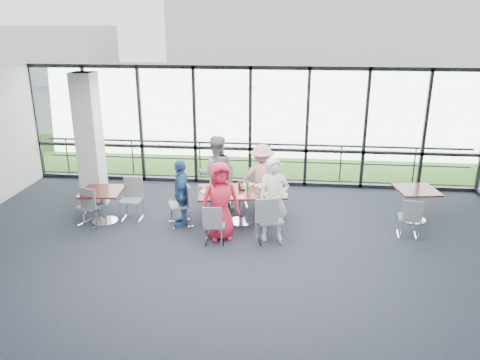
# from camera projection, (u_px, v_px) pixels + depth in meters

# --- Properties ---
(floor) EXTENTS (12.00, 10.00, 0.02)m
(floor) POSITION_uv_depth(u_px,v_px,m) (225.00, 277.00, 8.25)
(floor) COLOR black
(floor) RESTS_ON ground
(ceiling) EXTENTS (12.00, 10.00, 0.04)m
(ceiling) POSITION_uv_depth(u_px,v_px,m) (223.00, 94.00, 7.22)
(ceiling) COLOR white
(ceiling) RESTS_ON ground
(curtain_wall_back) EXTENTS (12.00, 0.10, 3.20)m
(curtain_wall_back) POSITION_uv_depth(u_px,v_px,m) (250.00, 127.00, 12.45)
(curtain_wall_back) COLOR white
(curtain_wall_back) RESTS_ON ground
(structural_column) EXTENTS (0.50, 0.50, 3.20)m
(structural_column) POSITION_uv_depth(u_px,v_px,m) (90.00, 142.00, 10.92)
(structural_column) COLOR silver
(structural_column) RESTS_ON ground
(apron) EXTENTS (80.00, 70.00, 0.02)m
(apron) POSITION_uv_depth(u_px,v_px,m) (261.00, 141.00, 17.68)
(apron) COLOR slate
(apron) RESTS_ON ground
(grass_strip) EXTENTS (80.00, 5.00, 0.01)m
(grass_strip) POSITION_uv_depth(u_px,v_px,m) (257.00, 155.00, 15.78)
(grass_strip) COLOR #33601D
(grass_strip) RESTS_ON ground
(hangar_main) EXTENTS (24.00, 10.00, 6.00)m
(hangar_main) POSITION_uv_depth(u_px,v_px,m) (330.00, 39.00, 37.02)
(hangar_main) COLOR silver
(hangar_main) RESTS_ON ground
(hangar_aux) EXTENTS (10.00, 6.00, 4.00)m
(hangar_aux) POSITION_uv_depth(u_px,v_px,m) (42.00, 53.00, 35.78)
(hangar_aux) COLOR silver
(hangar_aux) RESTS_ON ground
(guard_rail) EXTENTS (12.00, 0.06, 0.06)m
(guard_rail) POSITION_uv_depth(u_px,v_px,m) (252.00, 160.00, 13.36)
(guard_rail) COLOR #2D2D33
(guard_rail) RESTS_ON ground
(main_table) EXTENTS (2.07, 1.38, 0.75)m
(main_table) POSITION_uv_depth(u_px,v_px,m) (241.00, 196.00, 10.28)
(main_table) COLOR #3D1110
(main_table) RESTS_ON ground
(side_table_left) EXTENTS (0.94, 0.94, 0.75)m
(side_table_left) POSITION_uv_depth(u_px,v_px,m) (102.00, 195.00, 10.30)
(side_table_left) COLOR #3D1110
(side_table_left) RESTS_ON ground
(side_table_right) EXTENTS (0.97, 0.97, 0.75)m
(side_table_right) POSITION_uv_depth(u_px,v_px,m) (416.00, 194.00, 10.37)
(side_table_right) COLOR #3D1110
(side_table_right) RESTS_ON ground
(diner_near_left) EXTENTS (0.93, 0.76, 1.63)m
(diner_near_left) POSITION_uv_depth(u_px,v_px,m) (220.00, 201.00, 9.47)
(diner_near_left) COLOR red
(diner_near_left) RESTS_ON ground
(diner_near_right) EXTENTS (0.72, 0.60, 1.73)m
(diner_near_right) POSITION_uv_depth(u_px,v_px,m) (273.00, 200.00, 9.41)
(diner_near_right) COLOR silver
(diner_near_right) RESTS_ON ground
(diner_far_left) EXTENTS (0.97, 0.70, 1.81)m
(diner_far_left) POSITION_uv_depth(u_px,v_px,m) (216.00, 174.00, 10.88)
(diner_far_left) COLOR slate
(diner_far_left) RESTS_ON ground
(diner_far_right) EXTENTS (1.05, 0.59, 1.58)m
(diner_far_right) POSITION_uv_depth(u_px,v_px,m) (262.00, 177.00, 11.02)
(diner_far_right) COLOR pink
(diner_far_right) RESTS_ON ground
(diner_end) EXTENTS (0.64, 0.95, 1.50)m
(diner_end) POSITION_uv_depth(u_px,v_px,m) (181.00, 193.00, 10.10)
(diner_end) COLOR #284F8B
(diner_end) RESTS_ON ground
(chair_main_nl) EXTENTS (0.44, 0.44, 0.83)m
(chair_main_nl) POSITION_uv_depth(u_px,v_px,m) (215.00, 224.00, 9.35)
(chair_main_nl) COLOR slate
(chair_main_nl) RESTS_ON ground
(chair_main_nr) EXTENTS (0.58, 0.58, 0.99)m
(chair_main_nr) POSITION_uv_depth(u_px,v_px,m) (270.00, 220.00, 9.39)
(chair_main_nr) COLOR slate
(chair_main_nr) RESTS_ON ground
(chair_main_fl) EXTENTS (0.52, 0.52, 0.95)m
(chair_main_fl) POSITION_uv_depth(u_px,v_px,m) (221.00, 188.00, 11.25)
(chair_main_fl) COLOR slate
(chair_main_fl) RESTS_ON ground
(chair_main_fr) EXTENTS (0.51, 0.51, 0.89)m
(chair_main_fr) POSITION_uv_depth(u_px,v_px,m) (254.00, 189.00, 11.28)
(chair_main_fr) COLOR slate
(chair_main_fr) RESTS_ON ground
(chair_main_end) EXTENTS (0.61, 0.61, 0.95)m
(chair_main_end) POSITION_uv_depth(u_px,v_px,m) (180.00, 205.00, 10.19)
(chair_main_end) COLOR slate
(chair_main_end) RESTS_ON ground
(chair_spare_la) EXTENTS (0.56, 0.56, 0.90)m
(chair_spare_la) POSITION_uv_depth(u_px,v_px,m) (90.00, 206.00, 10.21)
(chair_spare_la) COLOR slate
(chair_spare_la) RESTS_ON ground
(chair_spare_lb) EXTENTS (0.46, 0.46, 0.93)m
(chair_spare_lb) POSITION_uv_depth(u_px,v_px,m) (131.00, 200.00, 10.49)
(chair_spare_lb) COLOR slate
(chair_spare_lb) RESTS_ON ground
(chair_spare_r) EXTENTS (0.45, 0.45, 0.83)m
(chair_spare_r) POSITION_uv_depth(u_px,v_px,m) (409.00, 218.00, 9.68)
(chair_spare_r) COLOR slate
(chair_spare_r) RESTS_ON ground
(plate_nl) EXTENTS (0.25, 0.25, 0.01)m
(plate_nl) POSITION_uv_depth(u_px,v_px,m) (217.00, 196.00, 9.93)
(plate_nl) COLOR white
(plate_nl) RESTS_ON main_table
(plate_nr) EXTENTS (0.26, 0.26, 0.01)m
(plate_nr) POSITION_uv_depth(u_px,v_px,m) (269.00, 194.00, 10.01)
(plate_nr) COLOR white
(plate_nr) RESTS_ON main_table
(plate_fl) EXTENTS (0.28, 0.28, 0.01)m
(plate_fl) POSITION_uv_depth(u_px,v_px,m) (221.00, 185.00, 10.57)
(plate_fl) COLOR white
(plate_fl) RESTS_ON main_table
(plate_fr) EXTENTS (0.28, 0.28, 0.01)m
(plate_fr) POSITION_uv_depth(u_px,v_px,m) (261.00, 186.00, 10.53)
(plate_fr) COLOR white
(plate_fr) RESTS_ON main_table
(plate_end) EXTENTS (0.29, 0.29, 0.01)m
(plate_end) POSITION_uv_depth(u_px,v_px,m) (207.00, 191.00, 10.20)
(plate_end) COLOR white
(plate_end) RESTS_ON main_table
(tumbler_a) EXTENTS (0.06, 0.06, 0.13)m
(tumbler_a) POSITION_uv_depth(u_px,v_px,m) (232.00, 192.00, 9.95)
(tumbler_a) COLOR white
(tumbler_a) RESTS_ON main_table
(tumbler_b) EXTENTS (0.07, 0.07, 0.14)m
(tumbler_b) POSITION_uv_depth(u_px,v_px,m) (257.00, 190.00, 10.06)
(tumbler_b) COLOR white
(tumbler_b) RESTS_ON main_table
(tumbler_c) EXTENTS (0.08, 0.08, 0.15)m
(tumbler_c) POSITION_uv_depth(u_px,v_px,m) (241.00, 184.00, 10.44)
(tumbler_c) COLOR white
(tumbler_c) RESTS_ON main_table
(tumbler_d) EXTENTS (0.06, 0.06, 0.13)m
(tumbler_d) POSITION_uv_depth(u_px,v_px,m) (211.00, 191.00, 10.04)
(tumbler_d) COLOR white
(tumbler_d) RESTS_ON main_table
(menu_a) EXTENTS (0.33, 0.28, 0.00)m
(menu_a) POSITION_uv_depth(u_px,v_px,m) (237.00, 197.00, 9.87)
(menu_a) COLOR beige
(menu_a) RESTS_ON main_table
(menu_b) EXTENTS (0.33, 0.25, 0.00)m
(menu_b) POSITION_uv_depth(u_px,v_px,m) (280.00, 194.00, 10.03)
(menu_b) COLOR beige
(menu_b) RESTS_ON main_table
(menu_c) EXTENTS (0.32, 0.35, 0.00)m
(menu_c) POSITION_uv_depth(u_px,v_px,m) (248.00, 184.00, 10.64)
(menu_c) COLOR beige
(menu_c) RESTS_ON main_table
(condiment_caddy) EXTENTS (0.10, 0.07, 0.04)m
(condiment_caddy) POSITION_uv_depth(u_px,v_px,m) (243.00, 190.00, 10.25)
(condiment_caddy) COLOR black
(condiment_caddy) RESTS_ON main_table
(ketchup_bottle) EXTENTS (0.06, 0.06, 0.18)m
(ketchup_bottle) POSITION_uv_depth(u_px,v_px,m) (240.00, 186.00, 10.26)
(ketchup_bottle) COLOR #930012
(ketchup_bottle) RESTS_ON main_table
(green_bottle) EXTENTS (0.05, 0.05, 0.20)m
(green_bottle) POSITION_uv_depth(u_px,v_px,m) (247.00, 186.00, 10.24)
(green_bottle) COLOR #187931
(green_bottle) RESTS_ON main_table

